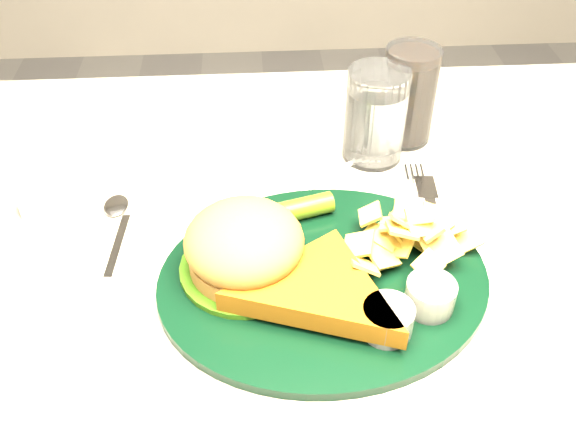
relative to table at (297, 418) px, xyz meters
name	(u,v)px	position (x,y,z in m)	size (l,w,h in m)	color
table	(297,418)	(0.00, 0.00, 0.00)	(1.20, 0.80, 0.75)	#ACA89B
dinner_plate	(325,256)	(0.02, -0.07, 0.41)	(0.35, 0.29, 0.08)	black
water_glass	(375,116)	(0.11, 0.16, 0.44)	(0.08, 0.08, 0.12)	white
cola_glass	(408,95)	(0.16, 0.20, 0.44)	(0.07, 0.07, 0.13)	black
fork_napkin	(437,234)	(0.16, -0.01, 0.38)	(0.15, 0.19, 0.01)	silver
spoon	(117,244)	(-0.21, 0.00, 0.38)	(0.04, 0.14, 0.01)	silver
ramekin	(36,202)	(-0.31, 0.07, 0.39)	(0.04, 0.04, 0.03)	white
wrapped_straw	(320,182)	(0.03, 0.10, 0.38)	(0.20, 0.07, 0.01)	white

